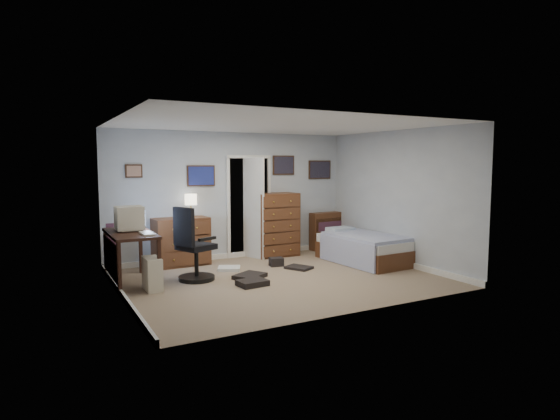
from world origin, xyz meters
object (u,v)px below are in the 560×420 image
object	(u,v)px
computer_desk	(124,244)
bed	(362,248)
tall_dresser	(276,225)
low_dresser	(181,242)
office_chair	(193,252)

from	to	relation	value
computer_desk	bed	distance (m)	4.32
tall_dresser	low_dresser	bearing A→B (deg)	-179.45
office_chair	bed	xyz separation A→B (m)	(3.28, -0.16, -0.18)
bed	tall_dresser	bearing A→B (deg)	126.53
computer_desk	bed	bearing A→B (deg)	-5.97
computer_desk	low_dresser	bearing A→B (deg)	38.60
low_dresser	bed	world-z (taller)	low_dresser
office_chair	tall_dresser	world-z (taller)	tall_dresser
computer_desk	office_chair	distance (m)	1.07
computer_desk	low_dresser	world-z (taller)	low_dresser
low_dresser	bed	bearing A→B (deg)	-27.27
computer_desk	office_chair	bearing A→B (deg)	-16.90
computer_desk	office_chair	xyz separation A→B (m)	(1.01, -0.31, -0.16)
tall_dresser	office_chair	bearing A→B (deg)	-149.11
office_chair	bed	world-z (taller)	office_chair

